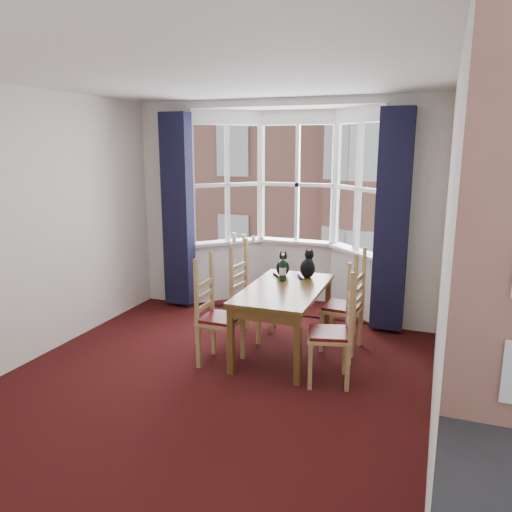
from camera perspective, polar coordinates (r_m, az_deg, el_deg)
The scene contains 22 objects.
floor at distance 4.90m, azimuth -5.61°, elevation -14.56°, with size 4.50×4.50×0.00m, color black.
ceiling at distance 4.40m, azimuth -6.44°, elevation 19.95°, with size 4.50×4.50×0.00m, color white.
wall_left at distance 5.62m, azimuth -24.62°, elevation 2.94°, with size 4.50×4.50×0.00m, color silver.
wall_right at distance 3.99m, azimuth 20.70°, elevation -0.27°, with size 4.50×4.50×0.00m, color silver.
wall_back_pier_left at distance 7.18m, azimuth -9.83°, elevation 5.77°, with size 0.70×0.12×2.80m, color silver.
wall_back_pier_right at distance 6.21m, azimuth 17.58°, elevation 4.32°, with size 0.70×0.12×2.80m, color silver.
bay_window at distance 6.98m, azimuth 4.15°, elevation 5.73°, with size 2.76×0.94×2.80m.
curtain_left at distance 6.91m, azimuth -8.91°, elevation 5.13°, with size 0.38×0.22×2.60m, color #171733.
curtain_right at distance 6.06m, azimuth 15.28°, elevation 3.79°, with size 0.38×0.22×2.60m, color #171733.
dining_table at distance 5.36m, azimuth 3.24°, elevation -4.52°, with size 0.79×1.46×0.74m.
chair_left_near at distance 5.21m, azimuth -4.98°, elevation -7.19°, with size 0.40×0.42×0.92m.
chair_left_far at distance 5.91m, azimuth -1.20°, elevation -4.71°, with size 0.44×0.46×0.92m.
chair_right_near at distance 4.82m, azimuth 9.44°, elevation -8.97°, with size 0.49×0.51×0.92m.
chair_right_far at distance 5.58m, azimuth 10.72°, elevation -6.01°, with size 0.43×0.45×0.92m.
cat_left at distance 5.80m, azimuth 3.08°, elevation -1.19°, with size 0.19×0.24×0.29m.
cat_right at distance 5.74m, azimuth 5.94°, elevation -1.22°, with size 0.18×0.25×0.33m.
wine_bottle at distance 5.56m, azimuth 3.08°, elevation -1.53°, with size 0.08×0.08×0.31m.
candle_tall at distance 7.18m, azimuth -2.53°, elevation 2.18°, with size 0.06×0.06×0.13m, color white.
candle_short at distance 7.16m, azimuth -1.40°, elevation 2.09°, with size 0.06×0.06×0.11m, color white.
candle_extra at distance 7.13m, azimuth -0.30°, elevation 1.94°, with size 0.05×0.05×0.08m, color white.
street at distance 37.13m, azimuth 17.00°, elevation -0.76°, with size 80.00×80.00×0.00m, color #333335.
tenement_building at distance 18.03m, azimuth 14.53°, elevation 10.20°, with size 18.40×7.80×15.20m.
Camera 1 is at (1.96, -3.90, 2.23)m, focal length 35.00 mm.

